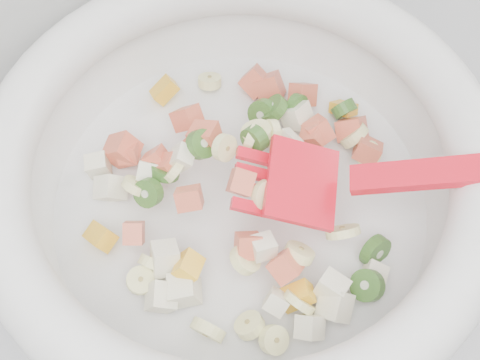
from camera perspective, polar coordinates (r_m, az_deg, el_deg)
counter at (r=0.97m, az=8.14°, el=-14.13°), size 2.00×0.60×0.90m
mixing_bowl at (r=0.48m, az=0.07°, el=0.81°), size 0.44×0.41×0.15m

